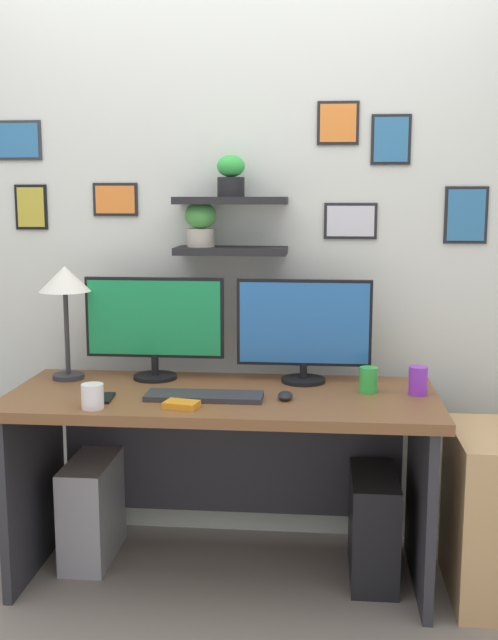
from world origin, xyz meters
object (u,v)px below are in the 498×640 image
Objects in this scene: cell_phone at (103,398)px; computer_tower_right at (373,526)px; desk_lamp at (65,287)px; monitor_right at (304,328)px; computer_tower_left at (92,509)px; desk at (224,441)px; coffee_mug at (93,396)px; pen_cup at (368,380)px; computer_mouse at (285,396)px; scissors_tray at (182,405)px; water_cup at (418,381)px; keyboard at (204,396)px; monitor_left at (154,323)px.

cell_phone reaches higher than computer_tower_right.
computer_tower_right is at bearing -5.87° from desk_lamp.
monitor_right is 1.29× the size of computer_tower_left.
cell_phone is (-0.43, -0.19, 0.21)m from desk.
desk reaches higher than computer_tower_left.
pen_cup is at bearing 17.87° from coffee_mug.
computer_tower_right is at bearing 18.22° from computer_mouse.
monitor_right reaches higher than desk.
scissors_tray is (0.55, -0.39, -0.37)m from desk_lamp.
pen_cup reaches higher than desk.
computer_tower_right is at bearing -178.75° from water_cup.
desk is at bearing 179.05° from computer_tower_right.
computer_mouse is 0.34m from pen_cup.
desk is 13.79× the size of scissors_tray.
water_cup is (0.87, 0.27, 0.04)m from scissors_tray.
monitor_right is at bearing 159.07° from water_cup.
monitor_left is at bearing 129.62° from keyboard.
desk_lamp is at bearing 156.79° from keyboard.
desk is at bearing 68.58° from keyboard.
monitor_left is 0.62m from monitor_right.
cell_phone is 1.17m from computer_tower_right.
desk_lamp is at bearing 174.90° from water_cup.
pen_cup is at bearing -9.99° from monitor_left.
keyboard is 3.14× the size of cell_phone.
coffee_mug is 0.75× the size of scissors_tray.
computer_tower_left is at bearing 177.63° from water_cup.
computer_tower_right is (1.03, 0.30, -0.58)m from coffee_mug.
coffee_mug is at bearing -165.51° from water_cup.
computer_tower_left and computer_tower_right have the same top height.
coffee_mug reaches higher than scissors_tray.
keyboard reaches higher than computer_tower_left.
coffee_mug is 1.05m from pen_cup.
monitor_left is 0.52m from coffee_mug.
coffee_mug is at bearing -70.16° from computer_tower_left.
monitor_right is 0.50m from water_cup.
computer_tower_right is at bearing 4.41° from cell_phone.
cell_phone is at bearing 164.36° from scissors_tray.
computer_mouse is at bearing -26.68° from desk.
desk is at bearing -27.76° from monitor_left.
scissors_tray is (-0.37, -0.15, -0.00)m from computer_mouse.
computer_tower_right is at bearing -30.96° from monitor_right.
monitor_left is 1.08m from water_cup.
computer_tower_left is at bearing 109.84° from coffee_mug.
desk_lamp reaches higher than computer_tower_left.
monitor_left reaches higher than monitor_right.
pen_cup is 0.83× the size of scissors_tray.
coffee_mug is at bearing -147.38° from monitor_right.
desk is 0.79m from water_cup.
keyboard is 0.76m from desk_lamp.
desk_lamp is 0.54m from cell_phone.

